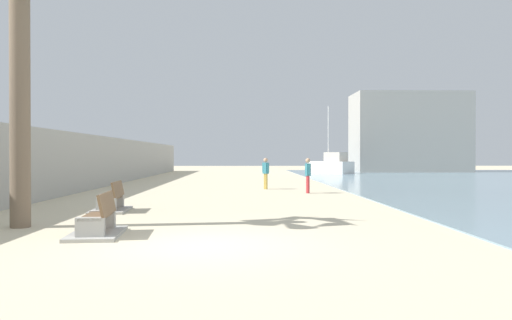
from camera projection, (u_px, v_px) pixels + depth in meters
ground_plane at (227, 189)px, 28.60m from camera, size 120.00×120.00×0.00m
seawall at (89, 162)px, 28.40m from camera, size 0.80×64.00×2.91m
bench_near at (98, 225)px, 11.98m from camera, size 1.25×2.18×0.98m
bench_far at (112, 204)px, 17.11m from camera, size 1.21×2.16×0.98m
person_walking at (266, 171)px, 28.18m from camera, size 0.36×0.44×1.68m
person_standing at (308, 173)px, 25.20m from camera, size 0.25×0.52×1.69m
boat_far_right at (331, 165)px, 51.56m from camera, size 4.04×5.29×6.62m
harbor_building at (409, 133)px, 57.03m from camera, size 12.00×6.00×8.50m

